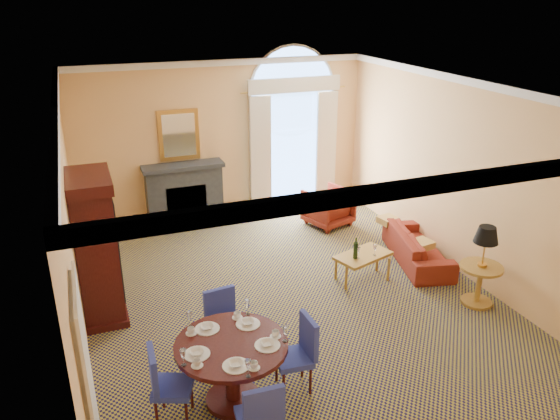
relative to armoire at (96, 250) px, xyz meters
name	(u,v)px	position (x,y,z in m)	size (l,w,h in m)	color
ground	(291,299)	(2.72, -0.65, -1.03)	(7.50, 7.50, 0.00)	#171440
room_envelope	(274,130)	(2.69, 0.02, 1.48)	(6.04, 7.52, 3.45)	#F2BA73
armoire	(96,250)	(0.00, 0.00, 0.00)	(0.61, 1.09, 2.13)	black
dining_table	(232,359)	(1.25, -2.50, -0.43)	(1.28, 1.28, 1.00)	black
dining_chair_north	(221,320)	(1.36, -1.61, -0.50)	(0.44, 0.46, 0.94)	navy
dining_chair_south	(261,416)	(1.29, -3.38, -0.50)	(0.46, 0.46, 0.94)	navy
dining_chair_east	(301,349)	(2.08, -2.52, -0.50)	(0.45, 0.45, 0.94)	navy
dining_chair_west	(164,381)	(0.48, -2.52, -0.50)	(0.54, 0.54, 0.94)	navy
sofa	(418,247)	(5.27, -0.22, -0.76)	(1.85, 0.72, 0.54)	maroon
armchair	(328,207)	(4.49, 1.80, -0.65)	(0.80, 0.83, 0.75)	maroon
coffee_table	(363,256)	(4.02, -0.49, -0.60)	(1.03, 0.76, 0.82)	#A87B32
side_table	(483,257)	(5.32, -1.75, -0.24)	(0.63, 0.63, 1.24)	#A87B32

